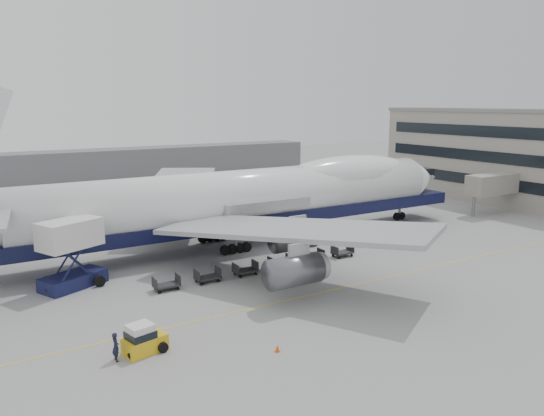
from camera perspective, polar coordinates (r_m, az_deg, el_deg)
ground at (r=53.66m, az=3.48°, el=-6.71°), size 260.00×260.00×0.00m
apron_line at (r=49.15m, az=7.54°, el=-8.51°), size 60.00×0.15×0.01m
hangar at (r=114.14m, az=-21.60°, el=3.94°), size 110.00×8.00×7.00m
airliner at (r=62.52m, az=-2.28°, el=1.21°), size 67.00×55.30×19.98m
catering_truck at (r=51.26m, az=-20.81°, el=-4.27°), size 6.34×5.47×6.26m
baggage_tug at (r=37.64m, az=-13.69°, el=-13.62°), size 3.09×2.09×2.07m
ground_worker at (r=37.01m, az=-16.46°, el=-14.12°), size 0.50×0.73×1.96m
traffic_cone at (r=37.06m, az=0.58°, el=-14.87°), size 0.34×0.34×0.50m
dolly_0 at (r=48.95m, az=-11.29°, el=-8.06°), size 2.30×1.35×1.30m
dolly_1 at (r=50.38m, az=-6.95°, el=-7.35°), size 2.30×1.35×1.30m
dolly_2 at (r=52.09m, az=-2.89°, el=-6.65°), size 2.30×1.35×1.30m
dolly_3 at (r=54.04m, az=0.88°, el=-5.97°), size 2.30×1.35×1.30m
dolly_4 at (r=56.22m, az=4.37°, el=-5.31°), size 2.30×1.35×1.30m
dolly_5 at (r=58.59m, az=7.58°, el=-4.69°), size 2.30×1.35×1.30m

